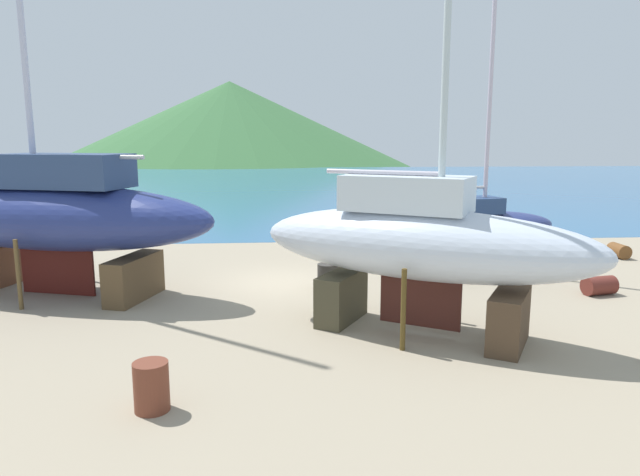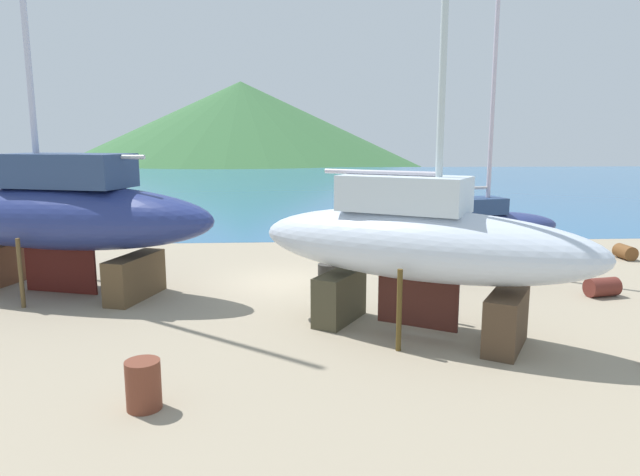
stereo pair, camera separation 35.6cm
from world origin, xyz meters
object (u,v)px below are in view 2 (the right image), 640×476
(barrel_tipped_left, at_px, (143,385))
(barrel_rust_mid, at_px, (625,252))
(sailboat_large_starboard, at_px, (478,228))
(barrel_tipped_center, at_px, (602,287))
(sailboat_small_center, at_px, (57,214))
(barrel_rust_near, at_px, (328,277))
(sailboat_far_slipway, at_px, (418,244))

(barrel_tipped_left, bearing_deg, barrel_rust_mid, 36.39)
(sailboat_large_starboard, distance_m, barrel_tipped_center, 4.53)
(sailboat_small_center, xyz_separation_m, barrel_rust_near, (8.13, -0.06, -2.02))
(sailboat_far_slipway, bearing_deg, barrel_rust_mid, 69.49)
(barrel_tipped_left, bearing_deg, sailboat_small_center, 119.21)
(sailboat_large_starboard, height_order, barrel_tipped_center, sailboat_large_starboard)
(sailboat_small_center, xyz_separation_m, barrel_tipped_center, (16.25, -1.33, -2.14))
(sailboat_small_center, height_order, barrel_tipped_center, sailboat_small_center)
(sailboat_small_center, relative_size, barrel_tipped_center, 18.29)
(barrel_rust_mid, height_order, barrel_rust_near, barrel_rust_near)
(sailboat_far_slipway, bearing_deg, barrel_rust_near, 144.67)
(barrel_tipped_left, bearing_deg, barrel_tipped_center, 28.53)
(sailboat_large_starboard, bearing_deg, barrel_tipped_center, -63.04)
(sailboat_far_slipway, xyz_separation_m, barrel_rust_near, (-1.82, 4.17, -1.81))
(barrel_rust_mid, relative_size, barrel_tipped_left, 1.03)
(sailboat_large_starboard, xyz_separation_m, barrel_rust_mid, (6.48, 1.67, -1.27))
(sailboat_large_starboard, bearing_deg, barrel_tipped_left, -144.20)
(barrel_tipped_center, bearing_deg, barrel_rust_near, 171.08)
(sailboat_far_slipway, height_order, barrel_tipped_left, sailboat_far_slipway)
(barrel_rust_near, bearing_deg, sailboat_far_slipway, -66.43)
(sailboat_large_starboard, bearing_deg, barrel_rust_mid, 3.19)
(sailboat_small_center, bearing_deg, barrel_rust_mid, -152.40)
(sailboat_large_starboard, bearing_deg, sailboat_small_center, 177.51)
(barrel_rust_near, bearing_deg, sailboat_small_center, 179.61)
(sailboat_small_center, height_order, sailboat_far_slipway, sailboat_small_center)
(barrel_tipped_center, distance_m, barrel_tipped_left, 13.53)
(sailboat_large_starboard, xyz_separation_m, barrel_tipped_left, (-9.20, -9.88, -1.11))
(sailboat_far_slipway, distance_m, barrel_tipped_center, 7.19)
(sailboat_large_starboard, distance_m, sailboat_far_slipway, 7.30)
(sailboat_small_center, distance_m, barrel_tipped_center, 16.44)
(sailboat_small_center, bearing_deg, barrel_rust_near, -163.42)
(barrel_tipped_center, bearing_deg, barrel_rust_mid, 53.36)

